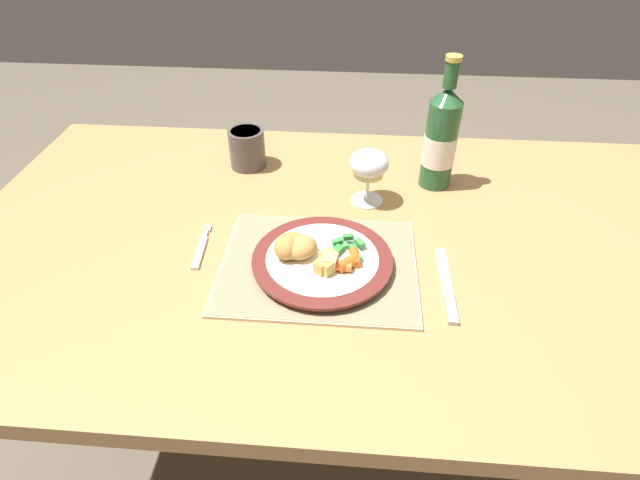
% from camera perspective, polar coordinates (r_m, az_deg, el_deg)
% --- Properties ---
extents(ground_plane, '(6.00, 6.00, 0.00)m').
position_cam_1_polar(ground_plane, '(1.56, 2.25, -21.49)').
color(ground_plane, brown).
extents(dining_table, '(1.59, 0.91, 0.74)m').
position_cam_1_polar(dining_table, '(1.05, 3.13, -2.97)').
color(dining_table, '#AD7F4C').
rests_on(dining_table, ground).
extents(placemat, '(0.36, 0.29, 0.01)m').
position_cam_1_polar(placemat, '(0.92, -0.15, -2.93)').
color(placemat, '#CCB789').
rests_on(placemat, dining_table).
extents(dinner_plate, '(0.26, 0.26, 0.02)m').
position_cam_1_polar(dinner_plate, '(0.91, 0.26, -2.40)').
color(dinner_plate, white).
rests_on(dinner_plate, placemat).
extents(breaded_croquettes, '(0.09, 0.08, 0.04)m').
position_cam_1_polar(breaded_croquettes, '(0.90, -3.04, -0.72)').
color(breaded_croquettes, '#B77F3D').
rests_on(breaded_croquettes, dinner_plate).
extents(green_beans_pile, '(0.07, 0.08, 0.02)m').
position_cam_1_polar(green_beans_pile, '(0.92, 3.11, -0.84)').
color(green_beans_pile, '#4CA84C').
rests_on(green_beans_pile, dinner_plate).
extents(glazed_carrots, '(0.07, 0.06, 0.02)m').
position_cam_1_polar(glazed_carrots, '(0.88, 2.52, -2.58)').
color(glazed_carrots, orange).
rests_on(glazed_carrots, dinner_plate).
extents(fork, '(0.02, 0.13, 0.01)m').
position_cam_1_polar(fork, '(0.99, -13.48, -1.06)').
color(fork, silver).
rests_on(fork, dining_table).
extents(table_knife, '(0.02, 0.20, 0.01)m').
position_cam_1_polar(table_knife, '(0.90, 14.37, -5.58)').
color(table_knife, silver).
rests_on(table_knife, dining_table).
extents(wine_glass, '(0.08, 0.08, 0.12)m').
position_cam_1_polar(wine_glass, '(1.06, 5.62, 8.42)').
color(wine_glass, silver).
rests_on(wine_glass, dining_table).
extents(bottle, '(0.07, 0.07, 0.29)m').
position_cam_1_polar(bottle, '(1.13, 13.63, 11.17)').
color(bottle, '#23562D').
rests_on(bottle, dining_table).
extents(roast_potatoes, '(0.04, 0.06, 0.03)m').
position_cam_1_polar(roast_potatoes, '(0.87, 0.81, -2.64)').
color(roast_potatoes, '#DBB256').
rests_on(roast_potatoes, dinner_plate).
extents(drinking_cup, '(0.09, 0.09, 0.09)m').
position_cam_1_polar(drinking_cup, '(1.22, -8.33, 10.42)').
color(drinking_cup, '#4C4747').
rests_on(drinking_cup, dining_table).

